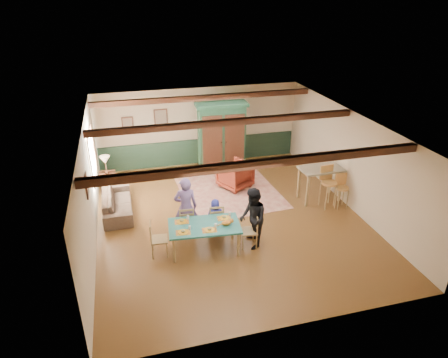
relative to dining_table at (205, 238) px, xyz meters
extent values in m
plane|color=#583518|center=(0.97, 1.24, -0.35)|extent=(8.00, 8.00, 0.00)
cube|color=beige|center=(0.97, 5.24, 1.00)|extent=(7.00, 0.02, 2.70)
cube|color=beige|center=(-2.53, 1.24, 1.00)|extent=(0.02, 8.00, 2.70)
cube|color=beige|center=(4.47, 1.24, 1.00)|extent=(0.02, 8.00, 2.70)
cube|color=silver|center=(0.97, 1.24, 2.35)|extent=(7.00, 8.00, 0.02)
cube|color=#1A3023|center=(0.97, 5.22, 0.10)|extent=(6.95, 0.03, 0.90)
cube|color=black|center=(0.97, -1.06, 2.26)|extent=(6.95, 0.16, 0.16)
cube|color=black|center=(0.97, 1.64, 2.26)|extent=(6.95, 0.16, 0.16)
cube|color=black|center=(0.97, 4.24, 2.26)|extent=(6.95, 0.16, 0.16)
imported|color=#795EA2|center=(-0.30, 0.77, 0.45)|extent=(0.62, 0.44, 1.60)
imported|color=black|center=(1.15, -0.11, 0.42)|extent=(0.65, 0.79, 1.53)
imported|color=#262E99|center=(0.44, 0.70, 0.12)|extent=(0.48, 0.34, 0.93)
cube|color=beige|center=(1.36, 2.90, -0.34)|extent=(3.05, 3.56, 0.01)
cube|color=#153522|center=(1.55, 4.38, 0.84)|extent=(1.70, 0.73, 2.37)
imported|color=#521610|center=(1.64, 3.07, 0.06)|extent=(1.20, 1.21, 0.82)
imported|color=#45352B|center=(-1.98, 2.39, -0.06)|extent=(0.78, 1.98, 0.58)
camera|label=1|loc=(-1.57, -7.78, 5.38)|focal=32.00mm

